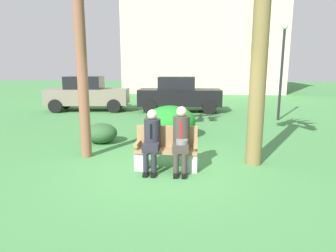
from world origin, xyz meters
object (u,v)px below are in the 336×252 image
object	(u,v)px
shrub_mid_lawn	(170,122)
street_lamp	(282,62)
shrub_near_bench	(101,133)
shrub_far_lawn	(154,135)
parked_car_near	(87,94)
seated_man_right	(181,136)
building_backdrop	(203,26)
parked_car_far	(179,94)
seated_man_left	(152,137)
park_bench	(166,151)

from	to	relation	value
shrub_mid_lawn	street_lamp	bearing A→B (deg)	39.48
shrub_near_bench	shrub_far_lawn	distance (m)	1.52
parked_car_near	shrub_far_lawn	bearing A→B (deg)	-55.65
seated_man_right	shrub_mid_lawn	distance (m)	3.02
shrub_near_bench	building_backdrop	size ratio (longest dim) A/B	0.07
shrub_far_lawn	parked_car_far	world-z (taller)	parked_car_far
parked_car_far	building_backdrop	size ratio (longest dim) A/B	0.29
parked_car_near	seated_man_right	bearing A→B (deg)	-58.40
shrub_mid_lawn	parked_car_far	distance (m)	5.32
seated_man_left	parked_car_near	distance (m)	9.33
street_lamp	shrub_mid_lawn	bearing A→B (deg)	-140.52
seated_man_right	parked_car_far	distance (m)	8.30
shrub_far_lawn	parked_car_far	bearing A→B (deg)	87.15
shrub_near_bench	park_bench	bearing A→B (deg)	-43.65
shrub_mid_lawn	building_backdrop	xyz separation A→B (m)	(1.23, 18.52, 5.18)
shrub_far_lawn	parked_car_far	distance (m)	6.26
shrub_near_bench	parked_car_near	bearing A→B (deg)	113.63
shrub_mid_lawn	parked_car_near	xyz separation A→B (m)	(-4.56, 5.23, 0.35)
park_bench	parked_car_far	size ratio (longest dim) A/B	0.33
parked_car_near	street_lamp	distance (m)	8.99
parked_car_near	parked_car_far	size ratio (longest dim) A/B	1.02
seated_man_right	building_backdrop	xyz separation A→B (m)	(0.74, 21.49, 4.92)
parked_car_far	parked_car_near	bearing A→B (deg)	-178.94
parked_car_near	building_backdrop	world-z (taller)	building_backdrop
shrub_near_bench	shrub_far_lawn	bearing A→B (deg)	-0.64
parked_car_far	building_backdrop	bearing A→B (deg)	84.47
park_bench	shrub_near_bench	size ratio (longest dim) A/B	1.43
seated_man_right	building_backdrop	distance (m)	22.06
seated_man_left	shrub_near_bench	bearing A→B (deg)	130.33
parked_car_far	street_lamp	size ratio (longest dim) A/B	1.05
park_bench	building_backdrop	distance (m)	22.04
shrub_far_lawn	park_bench	bearing A→B (deg)	-74.59
street_lamp	building_backdrop	size ratio (longest dim) A/B	0.28
park_bench	shrub_mid_lawn	xyz separation A→B (m)	(-0.18, 2.85, 0.09)
shrub_near_bench	street_lamp	xyz separation A→B (m)	(5.99, 4.29, 2.01)
park_bench	parked_car_near	distance (m)	9.38
parked_car_far	seated_man_left	bearing A→B (deg)	-90.43
park_bench	building_backdrop	size ratio (longest dim) A/B	0.10
seated_man_right	parked_car_far	bearing A→B (deg)	93.72
seated_man_left	shrub_mid_lawn	bearing A→B (deg)	87.83
shrub_near_bench	building_backdrop	bearing A→B (deg)	80.91
parked_car_far	shrub_near_bench	bearing A→B (deg)	-106.41
park_bench	seated_man_right	size ratio (longest dim) A/B	0.97
shrub_mid_lawn	street_lamp	xyz separation A→B (m)	(4.12, 3.39, 1.81)
seated_man_left	shrub_far_lawn	world-z (taller)	seated_man_left
shrub_far_lawn	shrub_mid_lawn	bearing A→B (deg)	68.43
street_lamp	shrub_far_lawn	bearing A→B (deg)	-136.13
seated_man_right	street_lamp	xyz separation A→B (m)	(3.63, 6.36, 1.56)
seated_man_right	parked_car_near	xyz separation A→B (m)	(-5.05, 8.20, 0.10)
street_lamp	seated_man_left	bearing A→B (deg)	-123.60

